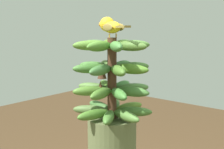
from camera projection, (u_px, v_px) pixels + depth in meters
banana_bunch at (112, 79)px, 1.18m from camera, size 0.33×0.33×0.33m
perched_bird at (110, 26)px, 1.16m from camera, size 0.21×0.10×0.08m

